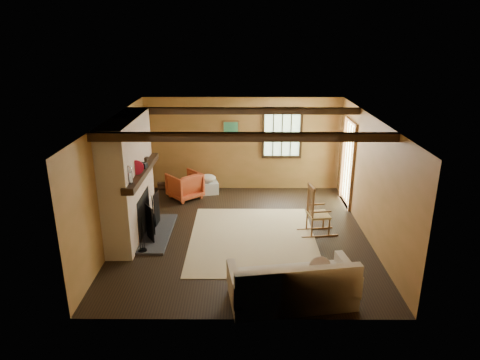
{
  "coord_description": "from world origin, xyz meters",
  "views": [
    {
      "loc": [
        -0.02,
        -7.92,
        3.93
      ],
      "look_at": [
        -0.06,
        0.4,
        1.04
      ],
      "focal_mm": 32.0,
      "sensor_mm": 36.0,
      "label": 1
    }
  ],
  "objects_px": {
    "rocking_chair": "(317,213)",
    "laundry_basket": "(208,188)",
    "fireplace": "(130,184)",
    "sofa": "(293,287)",
    "armchair": "(185,185)"
  },
  "relations": [
    {
      "from": "rocking_chair",
      "to": "laundry_basket",
      "type": "distance_m",
      "value": 3.33
    },
    {
      "from": "fireplace",
      "to": "rocking_chair",
      "type": "height_order",
      "value": "fireplace"
    },
    {
      "from": "rocking_chair",
      "to": "armchair",
      "type": "relative_size",
      "value": 1.46
    },
    {
      "from": "rocking_chair",
      "to": "sofa",
      "type": "bearing_deg",
      "value": 154.52
    },
    {
      "from": "sofa",
      "to": "rocking_chair",
      "type": "bearing_deg",
      "value": 63.9
    },
    {
      "from": "sofa",
      "to": "armchair",
      "type": "height_order",
      "value": "sofa"
    },
    {
      "from": "sofa",
      "to": "laundry_basket",
      "type": "relative_size",
      "value": 4.01
    },
    {
      "from": "rocking_chair",
      "to": "laundry_basket",
      "type": "xyz_separation_m",
      "value": [
        -2.39,
        2.3,
        -0.3
      ]
    },
    {
      "from": "sofa",
      "to": "armchair",
      "type": "distance_m",
      "value": 4.89
    },
    {
      "from": "rocking_chair",
      "to": "fireplace",
      "type": "bearing_deg",
      "value": 82.74
    },
    {
      "from": "fireplace",
      "to": "rocking_chair",
      "type": "distance_m",
      "value": 3.79
    },
    {
      "from": "laundry_basket",
      "to": "fireplace",
      "type": "bearing_deg",
      "value": -119.46
    },
    {
      "from": "rocking_chair",
      "to": "armchair",
      "type": "bearing_deg",
      "value": 47.99
    },
    {
      "from": "fireplace",
      "to": "sofa",
      "type": "relative_size",
      "value": 1.2
    },
    {
      "from": "fireplace",
      "to": "armchair",
      "type": "height_order",
      "value": "fireplace"
    }
  ]
}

